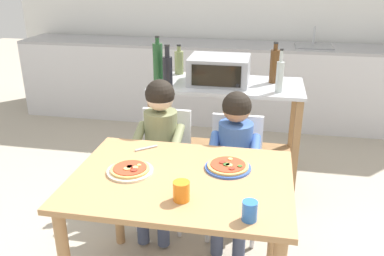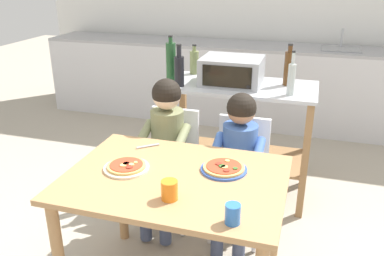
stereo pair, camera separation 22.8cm
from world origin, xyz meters
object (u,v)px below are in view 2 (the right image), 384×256
Objects in this scene: serving_spoon at (148,146)px; bottle_dark_olive_oil at (179,70)px; bottle_clear_vinegar at (171,62)px; drinking_cup_blue at (233,214)px; bottle_tall_green_wine at (194,62)px; pizza_plate_blue_rimmed at (224,168)px; bottle_slim_sauce at (291,78)px; pizza_plate_cream at (127,166)px; drinking_cup_orange at (169,190)px; dining_chair_right at (240,169)px; toaster_oven at (232,71)px; bottle_squat_spirits at (289,68)px; kitchen_island_cart at (238,122)px; dining_chair_left at (171,158)px; child_in_blue_striped_shirt at (238,154)px; child_in_olive_shirt at (165,139)px; dining_table at (175,195)px.

bottle_dark_olive_oil is at bearing 93.79° from serving_spoon.
drinking_cup_blue is (0.78, -1.44, -0.28)m from bottle_clear_vinegar.
bottle_tall_green_wine is 1.42m from pizza_plate_blue_rimmed.
bottle_clear_vinegar is 1.15× the size of bottle_slim_sauce.
drinking_cup_blue is (0.64, -0.32, 0.03)m from pizza_plate_cream.
drinking_cup_orange is at bearing -117.16° from pizza_plate_blue_rimmed.
dining_chair_right reaches higher than serving_spoon.
bottle_squat_spirits reaches higher than toaster_oven.
kitchen_island_cart reaches higher than dining_chair_left.
drinking_cup_orange is (-0.18, -0.76, 0.14)m from child_in_blue_striped_shirt.
child_in_olive_shirt is at bearing -83.98° from bottle_dark_olive_oil.
dining_chair_left reaches higher than pizza_plate_cream.
toaster_oven is 0.78m from dining_chair_right.
bottle_dark_olive_oil is 1.29× the size of bottle_tall_green_wine.
child_in_blue_striped_shirt is at bearing 76.76° from drinking_cup_orange.
bottle_dark_olive_oil reaches higher than toaster_oven.
child_in_olive_shirt is at bearing 90.03° from pizza_plate_cream.
drinking_cup_blue is at bearing -17.60° from drinking_cup_orange.
pizza_plate_blue_rimmed is (0.12, -1.07, 0.15)m from kitchen_island_cart.
dining_chair_right is 3.31× the size of pizza_plate_blue_rimmed.
child_in_blue_striped_shirt is 0.74m from pizza_plate_cream.
child_in_blue_striped_shirt reaches higher than dining_chair_left.
dining_chair_left is 0.50m from dining_chair_right.
pizza_plate_blue_rimmed is at bearing -80.05° from toaster_oven.
bottle_squat_spirits is 1.21m from pizza_plate_blue_rimmed.
bottle_squat_spirits is 1.08m from child_in_olive_shirt.
bottle_clear_vinegar is 1.44m from drinking_cup_orange.
bottle_squat_spirits is at bearing 70.72° from dining_chair_right.
child_in_olive_shirt reaches higher than dining_chair_left.
bottle_squat_spirits is (0.34, 0.09, 0.43)m from kitchen_island_cart.
dining_table is at bearing -46.95° from serving_spoon.
child_in_blue_striped_shirt is 4.16× the size of pizza_plate_cream.
toaster_oven is 1.84× the size of bottle_tall_green_wine.
child_in_blue_striped_shirt is at bearing 90.02° from pizza_plate_blue_rimmed.
drinking_cup_blue is (0.68, -1.73, -0.22)m from bottle_tall_green_wine.
drinking_cup_blue is at bearing -81.98° from dining_chair_right.
bottle_dark_olive_oil is 0.31× the size of child_in_blue_striped_shirt.
dining_chair_right is at bearing -33.84° from bottle_dark_olive_oil.
bottle_slim_sauce is at bearing 74.15° from pizza_plate_blue_rimmed.
bottle_dark_olive_oil is at bearing 121.34° from pizza_plate_blue_rimmed.
drinking_cup_blue is at bearing -68.44° from bottle_tall_green_wine.
child_in_blue_striped_shirt reaches higher than drinking_cup_orange.
bottle_dark_olive_oil reaches higher than pizza_plate_cream.
drinking_cup_orange is at bearing 162.40° from drinking_cup_blue.
pizza_plate_cream is at bearing 145.88° from drinking_cup_orange.
bottle_slim_sauce reaches higher than child_in_olive_shirt.
dining_table is 0.63m from child_in_olive_shirt.
bottle_tall_green_wine is at bearing 113.03° from pizza_plate_blue_rimmed.
bottle_clear_vinegar is 3.98× the size of drinking_cup_blue.
kitchen_island_cart is at bearing 102.90° from dining_chair_right.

